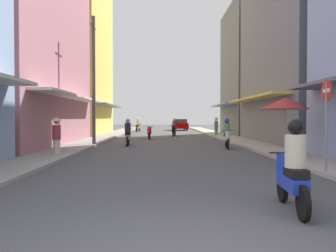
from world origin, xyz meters
TOP-DOWN VIEW (x-y plane):
  - ground_plane at (0.00, 21.52)m, footprint 112.29×112.29m
  - sidewalk_left at (-4.93, 21.52)m, footprint 1.85×59.04m
  - sidewalk_right at (4.93, 21.52)m, footprint 1.85×59.04m
  - building_left_far at (-8.85, 29.36)m, footprint 7.05×11.76m
  - building_right_mid at (8.85, 17.33)m, footprint 7.05×11.45m
  - building_right_far at (8.85, 27.99)m, footprint 7.05×8.57m
  - motorbike_blue at (1.87, 1.97)m, footprint 0.55×1.81m
  - motorbike_white at (3.09, 14.11)m, footprint 0.55×1.81m
  - motorbike_orange at (-3.03, 35.41)m, footprint 0.60×1.79m
  - motorbike_red at (-1.29, 21.98)m, footprint 0.55×1.81m
  - motorbike_black at (0.74, 25.67)m, footprint 0.58×1.80m
  - motorbike_silver at (-2.30, 16.02)m, footprint 0.55×1.81m
  - parked_car at (2.03, 40.34)m, footprint 1.97×4.19m
  - pedestrian_midway at (4.39, 25.76)m, footprint 0.44×0.44m
  - pedestrian_foreground at (-4.69, 10.37)m, footprint 0.44×0.44m
  - vendor_umbrella at (4.50, 9.59)m, footprint 1.92×1.92m
  - utility_pole at (-4.25, 15.99)m, footprint 0.20×1.20m
  - street_sign_no_entry at (4.15, 5.48)m, footprint 0.07×0.60m

SIDE VIEW (x-z plane):
  - ground_plane at x=0.00m, z-range 0.00..0.00m
  - sidewalk_left at x=-4.93m, z-range 0.00..0.12m
  - sidewalk_right at x=4.93m, z-range 0.00..0.12m
  - motorbike_red at x=-1.29m, z-range 0.02..0.99m
  - motorbike_blue at x=1.87m, z-range -0.09..1.49m
  - motorbike_white at x=3.09m, z-range -0.09..1.49m
  - motorbike_orange at x=-3.03m, z-range -0.09..1.49m
  - motorbike_black at x=0.74m, z-range -0.09..1.49m
  - motorbike_silver at x=-2.30m, z-range -0.09..1.49m
  - parked_car at x=2.03m, z-range 0.01..1.46m
  - pedestrian_foreground at x=-4.69m, z-range 0.10..1.74m
  - pedestrian_midway at x=4.39m, z-range 0.11..1.77m
  - street_sign_no_entry at x=4.15m, z-range 0.39..3.04m
  - vendor_umbrella at x=4.50m, z-range 0.97..3.37m
  - utility_pole at x=-4.25m, z-range 0.08..7.50m
  - building_right_far at x=8.85m, z-range -0.01..11.85m
  - building_right_mid at x=8.85m, z-range -0.01..15.63m
  - building_left_far at x=-8.85m, z-range -0.01..16.34m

